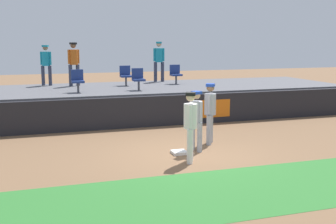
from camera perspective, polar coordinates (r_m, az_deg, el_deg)
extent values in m
plane|color=brown|center=(11.56, 2.47, -5.80)|extent=(60.00, 60.00, 0.00)
cube|color=#2D722D|center=(9.03, 9.01, -10.37)|extent=(18.00, 2.80, 0.01)
cube|color=white|center=(11.68, 1.53, -5.43)|extent=(0.40, 0.40, 0.08)
cylinder|color=white|center=(10.98, 3.03, -4.26)|extent=(0.15, 0.15, 0.88)
cylinder|color=white|center=(10.67, 2.94, -4.67)|extent=(0.15, 0.15, 0.88)
cylinder|color=white|center=(10.67, 3.02, -0.55)|extent=(0.45, 0.45, 0.62)
sphere|color=beige|center=(10.60, 3.05, 2.04)|extent=(0.23, 0.23, 0.23)
cube|color=black|center=(10.59, 3.05, 2.44)|extent=(0.32, 0.32, 0.08)
cylinder|color=white|center=(10.87, 3.08, -0.25)|extent=(0.09, 0.09, 0.58)
cylinder|color=white|center=(10.47, 2.97, -0.64)|extent=(0.09, 0.09, 0.58)
ellipsoid|color=brown|center=(10.91, 3.60, -1.56)|extent=(0.19, 0.23, 0.28)
cylinder|color=#9EA3AD|center=(12.01, 3.30, -3.18)|extent=(0.14, 0.14, 0.83)
cylinder|color=#9EA3AD|center=(11.79, 4.27, -3.43)|extent=(0.14, 0.14, 0.83)
cylinder|color=#9EA3AD|center=(11.76, 3.82, 0.06)|extent=(0.41, 0.41, 0.59)
sphere|color=tan|center=(11.70, 3.84, 2.27)|extent=(0.22, 0.22, 0.22)
cube|color=#193899|center=(11.69, 3.85, 2.62)|extent=(0.29, 0.29, 0.08)
cylinder|color=#9EA3AD|center=(11.90, 3.19, 0.27)|extent=(0.08, 0.08, 0.55)
cylinder|color=#9EA3AD|center=(11.62, 4.46, 0.03)|extent=(0.08, 0.08, 0.55)
cylinder|color=#9EA3AD|center=(12.92, 5.73, -2.16)|extent=(0.15, 0.15, 0.89)
cylinder|color=#9EA3AD|center=(12.60, 5.51, -2.46)|extent=(0.15, 0.15, 0.89)
cylinder|color=#9EA3AD|center=(12.62, 5.68, 1.06)|extent=(0.47, 0.47, 0.63)
sphere|color=#8C6647|center=(12.56, 5.71, 3.27)|extent=(0.23, 0.23, 0.23)
cube|color=#193899|center=(12.55, 5.72, 3.62)|extent=(0.34, 0.34, 0.08)
cylinder|color=#9EA3AD|center=(12.83, 5.81, 1.28)|extent=(0.09, 0.09, 0.59)
cylinder|color=#9EA3AD|center=(12.42, 5.54, 1.01)|extent=(0.09, 0.09, 0.59)
cube|color=black|center=(15.21, -2.86, 0.07)|extent=(18.00, 0.24, 1.10)
cube|color=orange|center=(15.91, 5.86, 0.45)|extent=(1.50, 0.02, 0.66)
cube|color=#59595E|center=(17.67, -5.05, 1.48)|extent=(18.00, 4.80, 1.16)
cylinder|color=#4C4C51|center=(18.15, -5.65, 4.17)|extent=(0.08, 0.08, 0.40)
cube|color=navy|center=(18.13, -5.67, 4.80)|extent=(0.45, 0.44, 0.08)
cube|color=navy|center=(18.30, -5.81, 5.59)|extent=(0.45, 0.06, 0.40)
cylinder|color=#4C4C51|center=(16.43, -3.95, 3.62)|extent=(0.08, 0.08, 0.40)
cube|color=navy|center=(16.41, -3.96, 4.31)|extent=(0.45, 0.44, 0.08)
cube|color=navy|center=(16.57, -4.13, 5.20)|extent=(0.45, 0.06, 0.40)
cylinder|color=#4C4C51|center=(18.76, 1.10, 4.39)|extent=(0.08, 0.08, 0.40)
cube|color=navy|center=(18.74, 1.10, 5.00)|extent=(0.46, 0.44, 0.08)
cube|color=navy|center=(18.90, 0.91, 5.77)|extent=(0.46, 0.06, 0.40)
cylinder|color=#4C4C51|center=(16.03, -11.97, 3.28)|extent=(0.08, 0.08, 0.40)
cube|color=navy|center=(16.01, -11.99, 3.99)|extent=(0.44, 0.44, 0.08)
cube|color=navy|center=(16.17, -12.09, 4.90)|extent=(0.44, 0.06, 0.40)
cylinder|color=#33384C|center=(18.80, -15.54, 4.72)|extent=(0.14, 0.14, 0.84)
cylinder|color=#33384C|center=(18.90, -16.42, 4.71)|extent=(0.14, 0.14, 0.84)
cylinder|color=teal|center=(18.81, -16.08, 6.89)|extent=(0.42, 0.42, 0.59)
sphere|color=#8C6647|center=(18.80, -16.15, 8.29)|extent=(0.22, 0.22, 0.22)
cube|color=teal|center=(18.80, -16.16, 8.51)|extent=(0.30, 0.30, 0.08)
cylinder|color=teal|center=(18.75, -15.51, 6.96)|extent=(0.09, 0.09, 0.55)
cylinder|color=teal|center=(18.88, -16.65, 6.93)|extent=(0.09, 0.09, 0.55)
cylinder|color=#33384C|center=(18.47, -12.00, 4.86)|extent=(0.15, 0.15, 0.89)
cylinder|color=#33384C|center=(18.34, -12.94, 4.80)|extent=(0.15, 0.15, 0.89)
cylinder|color=#BF5919|center=(18.36, -12.55, 7.20)|extent=(0.43, 0.43, 0.63)
sphere|color=brown|center=(18.35, -12.61, 8.73)|extent=(0.23, 0.23, 0.23)
cube|color=black|center=(18.35, -12.62, 8.97)|extent=(0.30, 0.30, 0.08)
cylinder|color=#BF5919|center=(18.44, -11.95, 7.29)|extent=(0.09, 0.09, 0.59)
cylinder|color=#BF5919|center=(18.28, -13.17, 7.23)|extent=(0.09, 0.09, 0.59)
cylinder|color=#33384C|center=(19.85, -0.74, 5.41)|extent=(0.15, 0.15, 0.90)
cylinder|color=#33384C|center=(19.82, -1.70, 5.40)|extent=(0.15, 0.15, 0.90)
cylinder|color=teal|center=(19.79, -1.23, 7.63)|extent=(0.42, 0.42, 0.64)
sphere|color=tan|center=(19.78, -1.23, 9.08)|extent=(0.24, 0.24, 0.24)
cube|color=teal|center=(19.78, -1.23, 9.30)|extent=(0.30, 0.30, 0.08)
cylinder|color=teal|center=(19.81, -0.61, 7.70)|extent=(0.09, 0.09, 0.60)
cylinder|color=teal|center=(19.78, -1.85, 7.69)|extent=(0.09, 0.09, 0.60)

